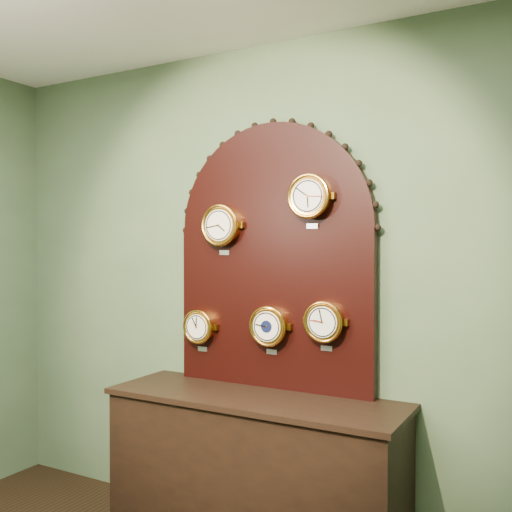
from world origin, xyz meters
The scene contains 8 objects.
wall_back centered at (0.00, 2.50, 1.40)m, with size 4.00×4.00×0.00m, color #4A6142.
shop_counter centered at (0.00, 2.23, 0.40)m, with size 1.60×0.50×0.80m, color black.
display_board centered at (0.00, 2.45, 1.63)m, with size 1.26×0.06×1.53m.
roman_clock centered at (-0.30, 2.38, 1.75)m, with size 0.25×0.08×0.30m.
arabic_clock centered at (0.26, 2.38, 1.90)m, with size 0.24×0.08×0.29m.
hygrometer centered at (-0.46, 2.38, 1.15)m, with size 0.21×0.08×0.26m.
barometer centered at (0.01, 2.38, 1.19)m, with size 0.23×0.08×0.28m.
tide_clock centered at (0.34, 2.38, 1.23)m, with size 0.22×0.08×0.27m.
Camera 1 is at (1.50, -0.47, 1.64)m, focal length 40.56 mm.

